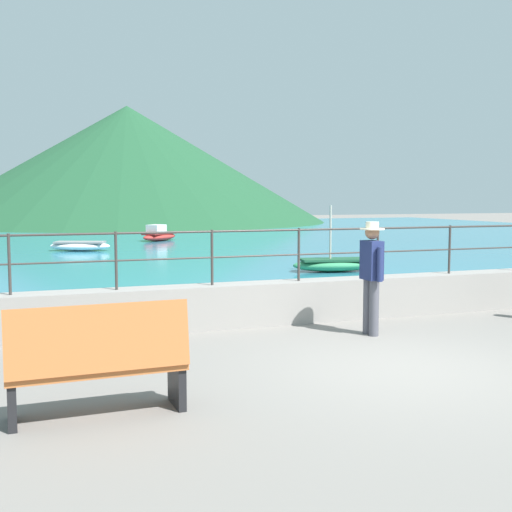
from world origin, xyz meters
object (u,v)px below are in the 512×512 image
(bench_main, at_px, (99,361))
(boat_1, at_px, (80,246))
(boat_3, at_px, (334,264))
(boat_0, at_px, (159,235))
(person_walking, at_px, (371,272))

(bench_main, xyz_separation_m, boat_1, (1.42, 19.12, -0.30))
(boat_1, bearing_deg, boat_3, -57.44)
(boat_0, bearing_deg, person_walking, -92.73)
(bench_main, relative_size, boat_3, 0.71)
(boat_1, bearing_deg, boat_0, 48.84)
(bench_main, distance_m, boat_1, 19.18)
(bench_main, relative_size, boat_0, 0.75)
(boat_0, xyz_separation_m, boat_1, (-3.97, -4.54, -0.07))
(bench_main, height_order, boat_3, boat_3)
(boat_3, bearing_deg, boat_0, 98.35)
(boat_1, xyz_separation_m, boat_3, (6.02, -9.42, 0.01))
(boat_3, bearing_deg, boat_1, 122.56)
(person_walking, bearing_deg, bench_main, -151.18)
(person_walking, bearing_deg, boat_1, 100.03)
(bench_main, distance_m, boat_0, 24.27)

